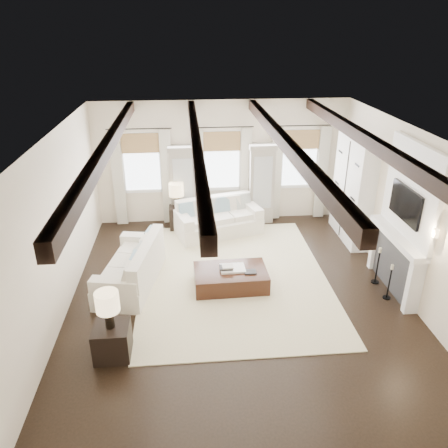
{
  "coord_description": "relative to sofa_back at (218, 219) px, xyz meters",
  "views": [
    {
      "loc": [
        -0.93,
        -7.19,
        4.93
      ],
      "look_at": [
        -0.2,
        0.92,
        1.15
      ],
      "focal_mm": 35.0,
      "sensor_mm": 36.0,
      "label": 1
    }
  ],
  "objects": [
    {
      "name": "room_shell",
      "position": [
        0.92,
        -1.99,
        1.52
      ],
      "size": [
        6.54,
        7.54,
        3.22
      ],
      "color": "white",
      "rests_on": "ground"
    },
    {
      "name": "candlestick_far",
      "position": [
        3.07,
        -2.66,
        -0.03
      ],
      "size": [
        0.16,
        0.16,
        0.81
      ],
      "color": "black",
      "rests_on": "ground"
    },
    {
      "name": "side_table_front",
      "position": [
        -2.04,
        -4.38,
        -0.09
      ],
      "size": [
        0.57,
        0.57,
        0.57
      ],
      "primitive_type": "cube",
      "color": "black",
      "rests_on": "ground"
    },
    {
      "name": "tray",
      "position": [
        0.1,
        -2.5,
        0.03
      ],
      "size": [
        0.51,
        0.39,
        0.04
      ],
      "primitive_type": "cube",
      "rotation": [
        0.0,
        0.0,
        0.02
      ],
      "color": "white",
      "rests_on": "ottoman"
    },
    {
      "name": "area_rug",
      "position": [
        0.16,
        -2.18,
        -0.36
      ],
      "size": [
        3.88,
        5.04,
        0.02
      ],
      "primitive_type": "cube",
      "color": "beige",
      "rests_on": "ground"
    },
    {
      "name": "sofa_back",
      "position": [
        0.0,
        0.0,
        0.0
      ],
      "size": [
        2.29,
        1.53,
        0.9
      ],
      "color": "white",
      "rests_on": "ground"
    },
    {
      "name": "ground",
      "position": [
        0.17,
        -2.88,
        -0.37
      ],
      "size": [
        7.5,
        7.5,
        0.0
      ],
      "primitive_type": "plane",
      "color": "black",
      "rests_on": "ground"
    },
    {
      "name": "book_lower",
      "position": [
        -0.03,
        -2.52,
        0.07
      ],
      "size": [
        0.26,
        0.21,
        0.04
      ],
      "primitive_type": "cube",
      "rotation": [
        0.0,
        0.0,
        0.02
      ],
      "color": "#262628",
      "rests_on": "tray"
    },
    {
      "name": "candlestick_near",
      "position": [
        3.07,
        -3.23,
        -0.06
      ],
      "size": [
        0.15,
        0.15,
        0.75
      ],
      "color": "black",
      "rests_on": "ground"
    },
    {
      "name": "book_upper",
      "position": [
        0.0,
        -2.55,
        0.11
      ],
      "size": [
        0.22,
        0.17,
        0.03
      ],
      "primitive_type": "cube",
      "rotation": [
        0.0,
        0.0,
        0.02
      ],
      "color": "beige",
      "rests_on": "book_lower"
    },
    {
      "name": "lamp_front",
      "position": [
        -2.04,
        -4.38,
        0.63
      ],
      "size": [
        0.37,
        0.37,
        0.64
      ],
      "color": "black",
      "rests_on": "side_table_front"
    },
    {
      "name": "ottoman",
      "position": [
        0.06,
        -2.54,
        -0.18
      ],
      "size": [
        1.48,
        0.94,
        0.38
      ],
      "primitive_type": "cube",
      "rotation": [
        0.0,
        0.0,
        0.02
      ],
      "color": "black",
      "rests_on": "ground"
    },
    {
      "name": "lamp_back",
      "position": [
        -1.02,
        0.33,
        0.68
      ],
      "size": [
        0.37,
        0.37,
        0.64
      ],
      "color": "black",
      "rests_on": "side_table_back"
    },
    {
      "name": "book_loose",
      "position": [
        0.44,
        -2.66,
        0.03
      ],
      "size": [
        0.24,
        0.19,
        0.03
      ],
      "primitive_type": "cube",
      "rotation": [
        0.0,
        0.0,
        0.02
      ],
      "color": "#262628",
      "rests_on": "ottoman"
    },
    {
      "name": "sofa_left",
      "position": [
        -1.9,
        -2.25,
        -0.0
      ],
      "size": [
        1.34,
        2.26,
        0.91
      ],
      "color": "white",
      "rests_on": "ground"
    },
    {
      "name": "side_table_back",
      "position": [
        -1.02,
        0.33,
        -0.06
      ],
      "size": [
        0.41,
        0.41,
        0.62
      ],
      "primitive_type": "cube",
      "color": "black",
      "rests_on": "ground"
    }
  ]
}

